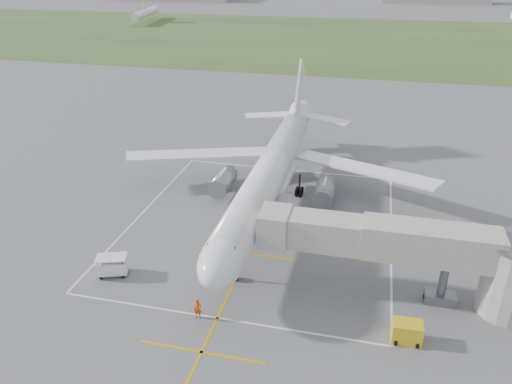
% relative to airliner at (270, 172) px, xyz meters
% --- Properties ---
extents(ground, '(700.00, 700.00, 0.00)m').
position_rel_airliner_xyz_m(ground, '(0.00, -0.75, -4.39)').
color(ground, '#5B5B5D').
rests_on(ground, ground).
extents(grass_strip, '(700.00, 120.00, 0.02)m').
position_rel_airliner_xyz_m(grass_strip, '(0.00, 129.25, -4.38)').
color(grass_strip, '#324E22').
rests_on(grass_strip, ground).
extents(apron_markings, '(28.20, 60.00, 0.01)m').
position_rel_airliner_xyz_m(apron_markings, '(0.00, -6.57, -4.38)').
color(apron_markings, '#BE840B').
rests_on(apron_markings, ground).
extents(airliner, '(38.93, 46.75, 13.52)m').
position_rel_airliner_xyz_m(airliner, '(0.00, 0.00, 0.00)').
color(airliner, silver).
rests_on(airliner, ground).
extents(jet_bridge, '(23.40, 5.00, 7.20)m').
position_rel_airliner_xyz_m(jet_bridge, '(15.72, -14.25, 0.35)').
color(jet_bridge, gray).
rests_on(jet_bridge, ground).
extents(gpu_unit, '(2.34, 1.70, 1.72)m').
position_rel_airliner_xyz_m(gpu_unit, '(15.05, -19.82, -3.55)').
color(gpu_unit, gold).
rests_on(gpu_unit, ground).
extents(baggage_cart, '(3.17, 2.48, 1.93)m').
position_rel_airliner_xyz_m(baggage_cart, '(-11.35, -17.13, -3.40)').
color(baggage_cart, silver).
rests_on(baggage_cart, ground).
extents(ramp_worker_nose, '(0.71, 0.52, 1.81)m').
position_rel_airliner_xyz_m(ramp_worker_nose, '(-1.57, -21.06, -3.49)').
color(ramp_worker_nose, '#D94506').
rests_on(ramp_worker_nose, ground).
extents(ramp_worker_wing, '(1.05, 1.11, 1.82)m').
position_rel_airliner_xyz_m(ramp_worker_wing, '(-7.46, 2.72, -3.48)').
color(ramp_worker_wing, orange).
rests_on(ramp_worker_wing, ground).
extents(distant_aircraft, '(185.73, 58.48, 8.85)m').
position_rel_airliner_xyz_m(distant_aircraft, '(-4.96, 173.63, -0.80)').
color(distant_aircraft, silver).
rests_on(distant_aircraft, ground).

